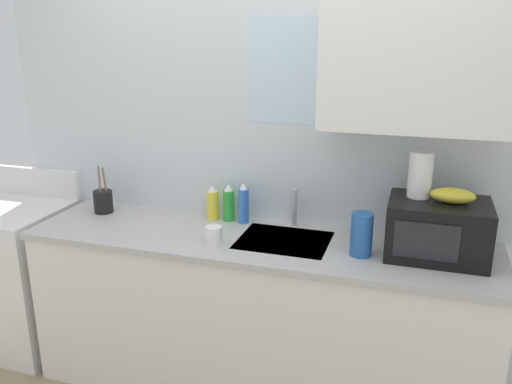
{
  "coord_description": "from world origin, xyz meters",
  "views": [
    {
      "loc": [
        0.77,
        -2.42,
        1.93
      ],
      "look_at": [
        0.0,
        0.0,
        1.15
      ],
      "focal_mm": 37.21,
      "sensor_mm": 36.0,
      "label": 1
    }
  ],
  "objects_px": {
    "dish_soap_bottle_green": "(229,204)",
    "banana_bunch": "(453,196)",
    "dish_soap_bottle_yellow": "(213,203)",
    "cereal_canister": "(362,234)",
    "utensil_crock": "(103,201)",
    "dish_soap_bottle_blue": "(244,204)",
    "mug_white": "(214,235)",
    "stove_range": "(19,275)",
    "paper_towel_roll": "(420,174)",
    "microwave": "(438,229)"
  },
  "relations": [
    {
      "from": "dish_soap_bottle_green",
      "to": "dish_soap_bottle_yellow",
      "type": "xyz_separation_m",
      "value": [
        -0.1,
        -0.01,
        -0.01
      ]
    },
    {
      "from": "banana_bunch",
      "to": "dish_soap_bottle_yellow",
      "type": "height_order",
      "value": "banana_bunch"
    },
    {
      "from": "cereal_canister",
      "to": "utensil_crock",
      "type": "relative_size",
      "value": 0.75
    },
    {
      "from": "dish_soap_bottle_blue",
      "to": "cereal_canister",
      "type": "height_order",
      "value": "dish_soap_bottle_blue"
    },
    {
      "from": "banana_bunch",
      "to": "dish_soap_bottle_yellow",
      "type": "xyz_separation_m",
      "value": [
        -1.25,
        0.16,
        -0.21
      ]
    },
    {
      "from": "stove_range",
      "to": "banana_bunch",
      "type": "bearing_deg",
      "value": 1.07
    },
    {
      "from": "dish_soap_bottle_blue",
      "to": "utensil_crock",
      "type": "relative_size",
      "value": 0.82
    },
    {
      "from": "microwave",
      "to": "cereal_canister",
      "type": "relative_size",
      "value": 2.19
    },
    {
      "from": "paper_towel_roll",
      "to": "dish_soap_bottle_green",
      "type": "height_order",
      "value": "paper_towel_roll"
    },
    {
      "from": "banana_bunch",
      "to": "dish_soap_bottle_yellow",
      "type": "distance_m",
      "value": 1.28
    },
    {
      "from": "dish_soap_bottle_blue",
      "to": "mug_white",
      "type": "bearing_deg",
      "value": -96.67
    },
    {
      "from": "dish_soap_bottle_green",
      "to": "utensil_crock",
      "type": "xyz_separation_m",
      "value": [
        -0.75,
        -0.09,
        -0.03
      ]
    },
    {
      "from": "paper_towel_roll",
      "to": "dish_soap_bottle_blue",
      "type": "distance_m",
      "value": 0.96
    },
    {
      "from": "paper_towel_roll",
      "to": "utensil_crock",
      "type": "bearing_deg",
      "value": 179.35
    },
    {
      "from": "banana_bunch",
      "to": "cereal_canister",
      "type": "xyz_separation_m",
      "value": [
        -0.39,
        -0.1,
        -0.2
      ]
    },
    {
      "from": "paper_towel_roll",
      "to": "stove_range",
      "type": "bearing_deg",
      "value": -177.64
    },
    {
      "from": "mug_white",
      "to": "dish_soap_bottle_yellow",
      "type": "bearing_deg",
      "value": 112.98
    },
    {
      "from": "paper_towel_roll",
      "to": "mug_white",
      "type": "height_order",
      "value": "paper_towel_roll"
    },
    {
      "from": "banana_bunch",
      "to": "utensil_crock",
      "type": "xyz_separation_m",
      "value": [
        -1.91,
        0.07,
        -0.23
      ]
    },
    {
      "from": "banana_bunch",
      "to": "mug_white",
      "type": "relative_size",
      "value": 2.11
    },
    {
      "from": "dish_soap_bottle_blue",
      "to": "dish_soap_bottle_yellow",
      "type": "xyz_separation_m",
      "value": [
        -0.19,
        0.01,
        -0.02
      ]
    },
    {
      "from": "cereal_canister",
      "to": "banana_bunch",
      "type": "bearing_deg",
      "value": 14.38
    },
    {
      "from": "microwave",
      "to": "cereal_canister",
      "type": "xyz_separation_m",
      "value": [
        -0.34,
        -0.1,
        -0.03
      ]
    },
    {
      "from": "dish_soap_bottle_yellow",
      "to": "utensil_crock",
      "type": "height_order",
      "value": "utensil_crock"
    },
    {
      "from": "dish_soap_bottle_blue",
      "to": "cereal_canister",
      "type": "xyz_separation_m",
      "value": [
        0.68,
        -0.25,
        -0.0
      ]
    },
    {
      "from": "dish_soap_bottle_yellow",
      "to": "mug_white",
      "type": "bearing_deg",
      "value": -67.02
    },
    {
      "from": "stove_range",
      "to": "cereal_canister",
      "type": "distance_m",
      "value": 2.17
    },
    {
      "from": "paper_towel_roll",
      "to": "cereal_canister",
      "type": "distance_m",
      "value": 0.39
    },
    {
      "from": "banana_bunch",
      "to": "utensil_crock",
      "type": "distance_m",
      "value": 1.92
    },
    {
      "from": "microwave",
      "to": "paper_towel_roll",
      "type": "xyz_separation_m",
      "value": [
        -0.1,
        0.05,
        0.24
      ]
    },
    {
      "from": "stove_range",
      "to": "dish_soap_bottle_blue",
      "type": "distance_m",
      "value": 1.54
    },
    {
      "from": "dish_soap_bottle_green",
      "to": "utensil_crock",
      "type": "height_order",
      "value": "utensil_crock"
    },
    {
      "from": "stove_range",
      "to": "cereal_canister",
      "type": "xyz_separation_m",
      "value": [
        2.1,
        -0.05,
        0.55
      ]
    },
    {
      "from": "paper_towel_roll",
      "to": "dish_soap_bottle_green",
      "type": "xyz_separation_m",
      "value": [
        -1.01,
        0.11,
        -0.28
      ]
    },
    {
      "from": "microwave",
      "to": "banana_bunch",
      "type": "bearing_deg",
      "value": 1.77
    },
    {
      "from": "dish_soap_bottle_green",
      "to": "dish_soap_bottle_yellow",
      "type": "distance_m",
      "value": 0.1
    },
    {
      "from": "dish_soap_bottle_green",
      "to": "dish_soap_bottle_yellow",
      "type": "bearing_deg",
      "value": -175.94
    },
    {
      "from": "stove_range",
      "to": "dish_soap_bottle_yellow",
      "type": "xyz_separation_m",
      "value": [
        1.24,
        0.2,
        0.53
      ]
    },
    {
      "from": "paper_towel_roll",
      "to": "dish_soap_bottle_blue",
      "type": "xyz_separation_m",
      "value": [
        -0.92,
        0.1,
        -0.27
      ]
    },
    {
      "from": "utensil_crock",
      "to": "paper_towel_roll",
      "type": "bearing_deg",
      "value": -0.65
    },
    {
      "from": "stove_range",
      "to": "banana_bunch",
      "type": "distance_m",
      "value": 2.6
    },
    {
      "from": "paper_towel_roll",
      "to": "microwave",
      "type": "bearing_deg",
      "value": -27.38
    },
    {
      "from": "dish_soap_bottle_green",
      "to": "banana_bunch",
      "type": "bearing_deg",
      "value": -8.05
    },
    {
      "from": "banana_bunch",
      "to": "dish_soap_bottle_blue",
      "type": "xyz_separation_m",
      "value": [
        -1.07,
        0.15,
        -0.2
      ]
    },
    {
      "from": "dish_soap_bottle_yellow",
      "to": "utensil_crock",
      "type": "bearing_deg",
      "value": -172.43
    },
    {
      "from": "stove_range",
      "to": "paper_towel_roll",
      "type": "bearing_deg",
      "value": 2.36
    },
    {
      "from": "dish_soap_bottle_blue",
      "to": "mug_white",
      "type": "relative_size",
      "value": 2.42
    },
    {
      "from": "dish_soap_bottle_green",
      "to": "stove_range",
      "type": "bearing_deg",
      "value": -171.03
    },
    {
      "from": "dish_soap_bottle_green",
      "to": "utensil_crock",
      "type": "bearing_deg",
      "value": -172.87
    },
    {
      "from": "mug_white",
      "to": "stove_range",
      "type": "bearing_deg",
      "value": 174.08
    }
  ]
}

